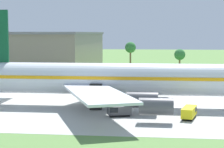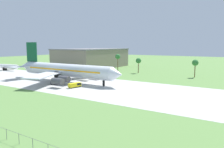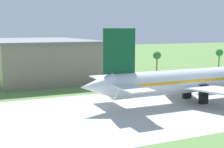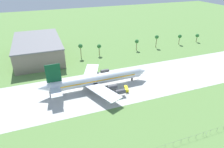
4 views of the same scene
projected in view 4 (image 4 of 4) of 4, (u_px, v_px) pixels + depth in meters
name	position (u px, v px, depth m)	size (l,w,h in m)	color
ground_plane	(159.00, 77.00, 139.41)	(600.00, 600.00, 0.00)	#5B8442
taxiway_strip	(159.00, 77.00, 139.40)	(320.00, 44.00, 0.02)	#B2B2AD
jet_airliner	(96.00, 79.00, 124.44)	(69.59, 51.53, 20.13)	silver
baggage_tug	(126.00, 89.00, 123.60)	(3.27, 6.09, 2.05)	black
fuel_truck	(107.00, 93.00, 119.77)	(4.66, 3.16, 1.90)	black
perimeter_fence	(224.00, 127.00, 93.09)	(80.10, 0.10, 2.10)	slate
no_stopping_sign	(206.00, 134.00, 89.72)	(0.44, 0.08, 1.68)	gray
terminal_building	(38.00, 49.00, 167.29)	(36.72, 61.20, 15.63)	slate
palm_tree_row	(145.00, 40.00, 184.59)	(125.03, 3.60, 12.34)	brown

